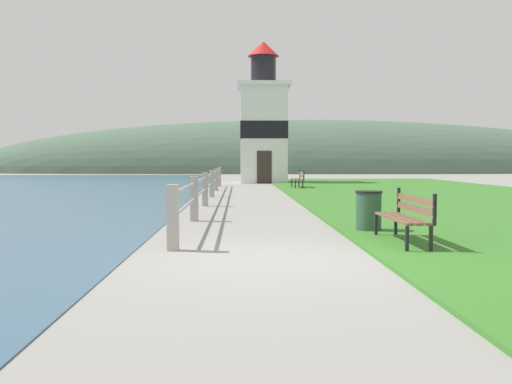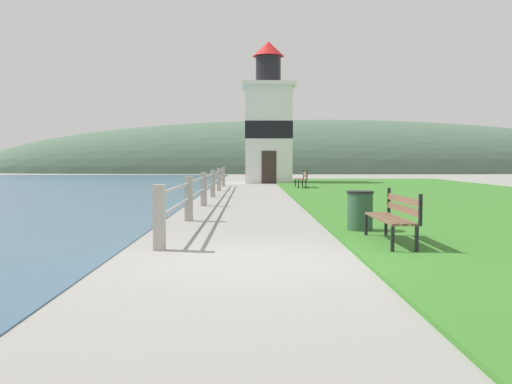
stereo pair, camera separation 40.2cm
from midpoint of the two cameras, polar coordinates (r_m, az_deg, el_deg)
The scene contains 8 objects.
ground_plane at distance 8.28m, azimuth 0.94°, elevation -6.90°, with size 160.00×160.00×0.00m, color gray.
grass_verge at distance 23.10m, azimuth 19.14°, elevation -0.48°, with size 12.00×40.66×0.06m.
seawall_railing at distance 20.22m, azimuth -4.18°, elevation 0.84°, with size 0.18×22.22×1.06m.
park_bench_near at distance 9.94m, azimuth 14.81°, elevation -2.17°, with size 0.49×1.96×0.94m.
park_bench_midway at distance 28.97m, azimuth 5.04°, elevation 1.41°, with size 0.48×1.84×0.94m.
lighthouse at distance 36.36m, azimuth 1.55°, elevation 6.78°, with size 3.32×3.32×8.90m.
trash_bin at distance 11.55m, azimuth 11.34°, elevation -1.96°, with size 0.54×0.54×0.84m.
distant_hillside at distance 65.78m, azimuth 6.58°, elevation 1.95°, with size 80.00×16.00×12.00m.
Camera 2 is at (-0.02, -8.15, 1.46)m, focal length 40.00 mm.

